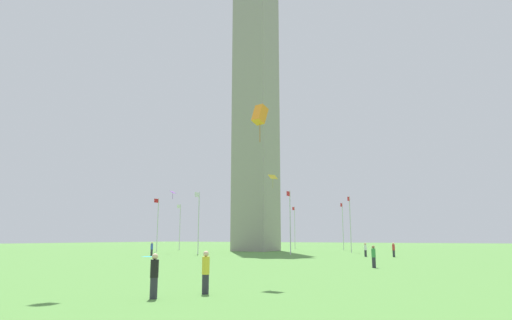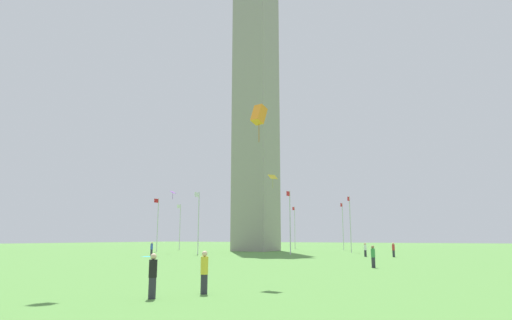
% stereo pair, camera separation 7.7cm
% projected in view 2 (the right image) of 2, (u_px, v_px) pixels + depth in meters
% --- Properties ---
extents(ground_plane, '(260.00, 260.00, 0.00)m').
position_uv_depth(ground_plane, '(256.00, 251.00, 74.41)').
color(ground_plane, '#548C3D').
extents(obelisk_monument, '(6.55, 6.55, 59.54)m').
position_uv_depth(obelisk_monument, '(256.00, 89.00, 79.74)').
color(obelisk_monument, gray).
rests_on(obelisk_monument, ground).
extents(flagpole_n, '(1.12, 0.14, 8.80)m').
position_uv_depth(flagpole_n, '(198.00, 220.00, 60.57)').
color(flagpole_n, silver).
rests_on(flagpole_n, ground).
extents(flagpole_ne, '(1.12, 0.14, 8.80)m').
position_uv_depth(flagpole_ne, '(290.00, 219.00, 59.16)').
color(flagpole_ne, silver).
rests_on(flagpole_ne, ground).
extents(flagpole_e, '(1.12, 0.14, 8.80)m').
position_uv_depth(flagpole_e, '(350.00, 222.00, 67.16)').
color(flagpole_e, silver).
rests_on(flagpole_e, ground).
extents(flagpole_se, '(1.12, 0.14, 8.80)m').
position_uv_depth(flagpole_se, '(343.00, 224.00, 79.88)').
color(flagpole_se, silver).
rests_on(flagpole_se, ground).
extents(flagpole_s, '(1.12, 0.14, 8.80)m').
position_uv_depth(flagpole_s, '(295.00, 226.00, 89.87)').
color(flagpole_s, silver).
rests_on(flagpole_s, ground).
extents(flagpole_sw, '(1.12, 0.14, 8.80)m').
position_uv_depth(flagpole_sw, '(234.00, 226.00, 91.28)').
color(flagpole_sw, silver).
rests_on(flagpole_sw, ground).
extents(flagpole_w, '(1.12, 0.14, 8.80)m').
position_uv_depth(flagpole_w, '(180.00, 225.00, 83.28)').
color(flagpole_w, silver).
rests_on(flagpole_w, ground).
extents(flagpole_nw, '(1.12, 0.14, 8.80)m').
position_uv_depth(flagpole_nw, '(157.00, 222.00, 70.56)').
color(flagpole_nw, silver).
rests_on(flagpole_nw, ground).
extents(person_blue_shirt, '(0.32, 0.32, 1.77)m').
position_uv_depth(person_blue_shirt, '(152.00, 249.00, 55.28)').
color(person_blue_shirt, '#2D2D38').
rests_on(person_blue_shirt, ground).
extents(person_red_shirt, '(0.32, 0.32, 1.76)m').
position_uv_depth(person_red_shirt, '(393.00, 250.00, 51.46)').
color(person_red_shirt, '#2D2D38').
rests_on(person_red_shirt, ground).
extents(person_white_shirt, '(0.32, 0.32, 1.68)m').
position_uv_depth(person_white_shirt, '(365.00, 250.00, 52.33)').
color(person_white_shirt, '#2D2D38').
rests_on(person_white_shirt, ground).
extents(person_yellow_shirt, '(0.32, 0.32, 1.77)m').
position_uv_depth(person_yellow_shirt, '(204.00, 272.00, 18.00)').
color(person_yellow_shirt, '#2D2D38').
rests_on(person_yellow_shirt, ground).
extents(person_green_shirt, '(0.32, 0.32, 1.72)m').
position_uv_depth(person_green_shirt, '(373.00, 257.00, 33.31)').
color(person_green_shirt, '#2D2D38').
rests_on(person_green_shirt, ground).
extents(person_black_shirt, '(0.32, 0.32, 1.72)m').
position_uv_depth(person_black_shirt, '(153.00, 276.00, 16.59)').
color(person_black_shirt, '#2D2D38').
rests_on(person_black_shirt, ground).
extents(kite_purple_diamond, '(0.93, 0.87, 1.31)m').
position_uv_depth(kite_purple_diamond, '(173.00, 193.00, 66.12)').
color(kite_purple_diamond, purple).
extents(kite_orange_box, '(1.00, 0.75, 2.19)m').
position_uv_depth(kite_orange_box, '(259.00, 115.00, 24.27)').
color(kite_orange_box, orange).
extents(kite_yellow_diamond, '(1.55, 1.49, 2.08)m').
position_uv_depth(kite_yellow_diamond, '(273.00, 177.00, 63.61)').
color(kite_yellow_diamond, yellow).
extents(picnic_blanket_near_first_person, '(2.17, 1.93, 0.01)m').
position_uv_depth(picnic_blanket_near_first_person, '(148.00, 257.00, 52.73)').
color(picnic_blanket_near_first_person, '#33C6D1').
rests_on(picnic_blanket_near_first_person, ground).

